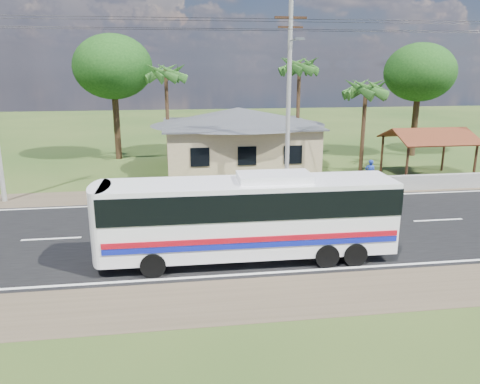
# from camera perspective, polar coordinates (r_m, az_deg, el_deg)

# --- Properties ---
(ground) EXTENTS (120.00, 120.00, 0.00)m
(ground) POSITION_cam_1_polar(r_m,az_deg,el_deg) (21.57, 1.92, -4.57)
(ground) COLOR #244017
(ground) RESTS_ON ground
(road) EXTENTS (120.00, 16.00, 0.03)m
(road) POSITION_cam_1_polar(r_m,az_deg,el_deg) (21.57, 1.92, -4.54)
(road) COLOR black
(road) RESTS_ON ground
(house) EXTENTS (12.40, 10.00, 5.00)m
(house) POSITION_cam_1_polar(r_m,az_deg,el_deg) (33.61, -0.20, 7.29)
(house) COLOR tan
(house) RESTS_ON ground
(waiting_shed) EXTENTS (5.20, 4.48, 3.35)m
(waiting_shed) POSITION_cam_1_polar(r_m,az_deg,el_deg) (33.26, 22.02, 6.24)
(waiting_shed) COLOR #3C2616
(waiting_shed) RESTS_ON ground
(concrete_barrier) EXTENTS (7.00, 0.30, 0.90)m
(concrete_barrier) POSITION_cam_1_polar(r_m,az_deg,el_deg) (30.72, 22.62, 1.16)
(concrete_barrier) COLOR #9E9E99
(concrete_barrier) RESTS_ON ground
(utility_poles) EXTENTS (32.80, 2.22, 11.00)m
(utility_poles) POSITION_cam_1_polar(r_m,az_deg,el_deg) (27.23, 5.28, 11.95)
(utility_poles) COLOR #9E9E99
(utility_poles) RESTS_ON ground
(palm_near) EXTENTS (2.80, 2.80, 6.70)m
(palm_near) POSITION_cam_1_polar(r_m,az_deg,el_deg) (33.66, 15.11, 12.03)
(palm_near) COLOR #47301E
(palm_near) RESTS_ON ground
(palm_mid) EXTENTS (2.80, 2.80, 8.20)m
(palm_mid) POSITION_cam_1_polar(r_m,az_deg,el_deg) (36.74, 7.25, 14.92)
(palm_mid) COLOR #47301E
(palm_mid) RESTS_ON ground
(palm_far) EXTENTS (2.80, 2.80, 7.70)m
(palm_far) POSITION_cam_1_polar(r_m,az_deg,el_deg) (35.98, -9.05, 14.08)
(palm_far) COLOR #47301E
(palm_far) RESTS_ON ground
(tree_behind_house) EXTENTS (6.00, 6.00, 9.61)m
(tree_behind_house) POSITION_cam_1_polar(r_m,az_deg,el_deg) (38.23, -15.24, 14.47)
(tree_behind_house) COLOR #47301E
(tree_behind_house) RESTS_ON ground
(tree_behind_shed) EXTENTS (5.60, 5.60, 9.02)m
(tree_behind_shed) POSITION_cam_1_polar(r_m,az_deg,el_deg) (40.96, 21.06, 13.41)
(tree_behind_shed) COLOR #47301E
(tree_behind_shed) RESTS_ON ground
(coach_bus) EXTENTS (11.02, 2.50, 3.41)m
(coach_bus) POSITION_cam_1_polar(r_m,az_deg,el_deg) (17.67, 1.25, -2.42)
(coach_bus) COLOR white
(coach_bus) RESTS_ON ground
(motorcycle) EXTENTS (1.67, 0.76, 0.85)m
(motorcycle) POSITION_cam_1_polar(r_m,az_deg,el_deg) (28.33, 16.93, 0.52)
(motorcycle) COLOR black
(motorcycle) RESTS_ON ground
(person) EXTENTS (0.71, 0.57, 1.69)m
(person) POSITION_cam_1_polar(r_m,az_deg,el_deg) (29.98, 15.56, 2.24)
(person) COLOR navy
(person) RESTS_ON ground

